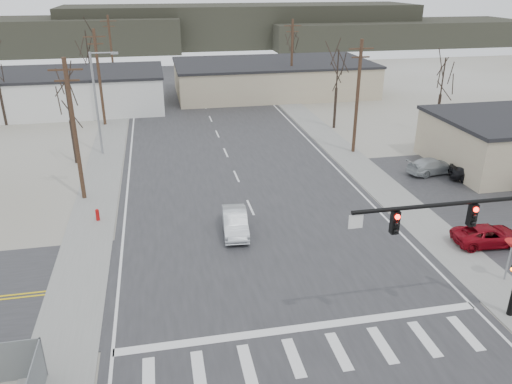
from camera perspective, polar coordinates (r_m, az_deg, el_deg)
ground at (r=27.81m, az=2.48°, el=-8.72°), size 140.00×140.00×0.00m
main_road at (r=41.03m, az=-2.48°, el=2.28°), size 18.00×110.00×0.05m
cross_road at (r=27.80m, az=2.48°, el=-8.69°), size 90.00×10.00×0.04m
sidewalk_left at (r=45.56m, az=-16.81°, el=3.46°), size 3.00×90.00×0.06m
sidewalk_right at (r=48.19m, az=9.15°, el=5.26°), size 3.00×90.00×0.06m
traffic_signal_mast at (r=23.80m, az=25.32°, el=-4.14°), size 8.95×0.43×7.20m
fire_hydrant at (r=34.28m, az=-17.66°, el=-2.50°), size 0.24×0.24×0.87m
yield_sign at (r=28.90m, az=27.21°, el=-5.52°), size 0.80×0.80×2.35m
building_left_far at (r=64.88m, az=-20.58°, el=10.79°), size 22.30×12.30×4.50m
building_right_far at (r=69.84m, az=1.93°, el=12.95°), size 26.30×14.30×4.30m
upole_left_b at (r=36.57m, az=-20.06°, el=6.82°), size 2.20×0.30×10.00m
upole_left_c at (r=55.96m, az=-17.48°, el=12.50°), size 2.20×0.30×10.00m
upole_left_d at (r=75.66m, az=-16.19°, el=15.24°), size 2.20×0.30×10.00m
upole_right_a at (r=45.38m, az=11.52°, el=10.77°), size 2.20×0.30×10.00m
upole_right_b at (r=65.88m, az=4.11°, el=14.98°), size 2.20×0.30×10.00m
streetlight_main at (r=46.14m, az=-17.62°, el=10.18°), size 2.40×0.25×9.00m
tree_left_near at (r=44.47m, az=-20.70°, el=9.50°), size 3.30×3.30×7.35m
tree_right_mid at (r=52.91m, az=9.29°, el=13.46°), size 3.74×3.74×8.33m
tree_left_far at (r=69.84m, az=-18.71°, el=15.22°), size 3.96×3.96×8.82m
tree_right_far at (r=78.23m, az=4.30°, el=16.56°), size 3.52×3.52×7.84m
tree_lot at (r=53.56m, az=20.57°, el=12.05°), size 3.52×3.52×7.84m
hill_left at (r=119.03m, az=-26.58°, el=15.60°), size 70.00×18.00×7.00m
hill_center at (r=121.09m, az=-1.53°, el=18.49°), size 80.00×18.00×9.00m
hill_right at (r=126.47m, az=15.56°, el=17.11°), size 60.00×18.00×5.50m
sedan_crossing at (r=31.11m, az=-2.40°, el=-3.45°), size 1.83×4.33×1.39m
car_far_a at (r=74.13m, az=-6.72°, el=12.35°), size 4.06×5.64×1.52m
car_far_b at (r=89.00m, az=-7.70°, el=14.16°), size 2.14×4.72×1.57m
car_parked_red at (r=32.84m, az=25.01°, el=-4.53°), size 4.35×2.23×1.17m
car_parked_dark_a at (r=42.68m, az=24.24°, el=2.15°), size 4.92×3.42×1.56m
car_parked_silver at (r=42.96m, az=19.50°, el=2.81°), size 4.57×2.51×1.25m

